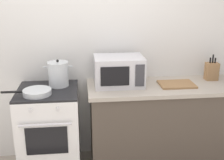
# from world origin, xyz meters

# --- Properties ---
(back_wall) EXTENTS (4.40, 0.10, 2.50)m
(back_wall) POSITION_xyz_m (0.30, 0.97, 1.25)
(back_wall) COLOR silver
(back_wall) RESTS_ON ground_plane
(lower_cabinet_right) EXTENTS (1.64, 0.56, 0.88)m
(lower_cabinet_right) POSITION_xyz_m (0.90, 0.62, 0.44)
(lower_cabinet_right) COLOR #4C4238
(lower_cabinet_right) RESTS_ON ground_plane
(countertop_right) EXTENTS (1.70, 0.60, 0.04)m
(countertop_right) POSITION_xyz_m (0.90, 0.62, 0.90)
(countertop_right) COLOR #ADA393
(countertop_right) RESTS_ON lower_cabinet_right
(stove) EXTENTS (0.60, 0.64, 0.92)m
(stove) POSITION_xyz_m (-0.35, 0.60, 0.46)
(stove) COLOR white
(stove) RESTS_ON ground_plane
(stock_pot) EXTENTS (0.29, 0.21, 0.28)m
(stock_pot) POSITION_xyz_m (-0.24, 0.72, 1.05)
(stock_pot) COLOR silver
(stock_pot) RESTS_ON stove
(frying_pan) EXTENTS (0.47, 0.27, 0.05)m
(frying_pan) POSITION_xyz_m (-0.44, 0.48, 0.95)
(frying_pan) COLOR silver
(frying_pan) RESTS_ON stove
(microwave) EXTENTS (0.50, 0.37, 0.30)m
(microwave) POSITION_xyz_m (0.38, 0.68, 1.07)
(microwave) COLOR silver
(microwave) RESTS_ON countertop_right
(cutting_board) EXTENTS (0.36, 0.26, 0.02)m
(cutting_board) POSITION_xyz_m (0.97, 0.60, 0.93)
(cutting_board) COLOR #997047
(cutting_board) RESTS_ON countertop_right
(knife_block) EXTENTS (0.13, 0.10, 0.28)m
(knife_block) POSITION_xyz_m (1.41, 0.74, 1.02)
(knife_block) COLOR #997047
(knife_block) RESTS_ON countertop_right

